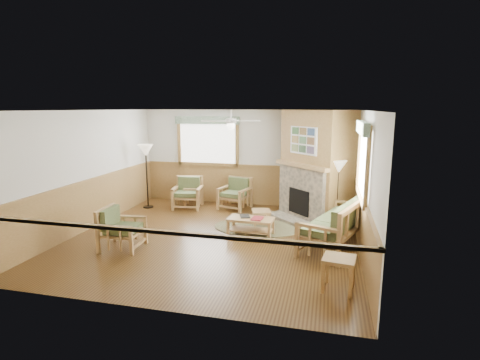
% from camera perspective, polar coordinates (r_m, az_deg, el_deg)
% --- Properties ---
extents(floor, '(6.00, 6.00, 0.01)m').
position_cam_1_polar(floor, '(8.18, -3.92, -8.76)').
color(floor, '#4D3215').
rests_on(floor, ground).
extents(ceiling, '(6.00, 6.00, 0.01)m').
position_cam_1_polar(ceiling, '(7.70, -4.18, 10.55)').
color(ceiling, white).
rests_on(ceiling, floor).
extents(wall_back, '(6.00, 0.02, 2.70)m').
position_cam_1_polar(wall_back, '(10.69, 0.79, 3.43)').
color(wall_back, silver).
rests_on(wall_back, floor).
extents(wall_front, '(6.00, 0.02, 2.70)m').
position_cam_1_polar(wall_front, '(5.12, -14.20, -5.27)').
color(wall_front, silver).
rests_on(wall_front, floor).
extents(wall_left, '(0.02, 6.00, 2.70)m').
position_cam_1_polar(wall_left, '(9.18, -22.22, 1.36)').
color(wall_left, silver).
rests_on(wall_left, floor).
extents(wall_right, '(0.02, 6.00, 2.70)m').
position_cam_1_polar(wall_right, '(7.50, 18.37, -0.37)').
color(wall_right, silver).
rests_on(wall_right, floor).
extents(wainscot, '(6.00, 6.00, 1.10)m').
position_cam_1_polar(wainscot, '(8.01, -3.97, -5.02)').
color(wainscot, olive).
rests_on(wainscot, floor).
extents(fireplace, '(3.11, 3.11, 2.70)m').
position_cam_1_polar(fireplace, '(9.50, 11.66, 2.25)').
color(fireplace, olive).
rests_on(fireplace, floor).
extents(window_back, '(1.90, 0.16, 1.50)m').
position_cam_1_polar(window_back, '(10.86, -5.00, 9.75)').
color(window_back, white).
rests_on(window_back, wall_back).
extents(window_right, '(0.16, 1.90, 1.50)m').
position_cam_1_polar(window_right, '(7.17, 18.75, 8.62)').
color(window_right, white).
rests_on(window_right, wall_right).
extents(ceiling_fan, '(1.59, 1.59, 0.36)m').
position_cam_1_polar(ceiling_fan, '(7.91, -1.40, 10.29)').
color(ceiling_fan, white).
rests_on(ceiling_fan, ceiling).
extents(sofa, '(2.30, 1.56, 0.98)m').
position_cam_1_polar(sofa, '(7.82, 14.60, -6.22)').
color(sofa, '#A9824F').
rests_on(sofa, floor).
extents(armchair_back_left, '(0.86, 0.86, 0.85)m').
position_cam_1_polar(armchair_back_left, '(10.49, -8.01, -1.97)').
color(armchair_back_left, '#A9824F').
rests_on(armchair_back_left, floor).
extents(armchair_back_right, '(0.91, 0.91, 0.84)m').
position_cam_1_polar(armchair_back_right, '(10.33, -0.82, -2.08)').
color(armchair_back_right, '#A9824F').
rests_on(armchair_back_right, floor).
extents(armchair_left, '(0.79, 0.79, 0.83)m').
position_cam_1_polar(armchair_left, '(7.79, -17.52, -7.04)').
color(armchair_left, '#A9824F').
rests_on(armchair_left, floor).
extents(coffee_table, '(1.00, 0.54, 0.39)m').
position_cam_1_polar(coffee_table, '(8.23, 1.65, -7.13)').
color(coffee_table, '#A9824F').
rests_on(coffee_table, floor).
extents(end_table_chairs, '(0.54, 0.52, 0.52)m').
position_cam_1_polar(end_table_chairs, '(10.77, -7.18, -2.50)').
color(end_table_chairs, '#A9824F').
rests_on(end_table_chairs, floor).
extents(end_table_sofa, '(0.54, 0.52, 0.53)m').
position_cam_1_polar(end_table_sofa, '(6.06, 14.79, -13.65)').
color(end_table_sofa, '#A9824F').
rests_on(end_table_sofa, floor).
extents(footstool, '(0.52, 0.52, 0.36)m').
position_cam_1_polar(footstool, '(8.95, 3.26, -5.75)').
color(footstool, '#A9824F').
rests_on(footstool, floor).
extents(braided_rug, '(2.67, 2.67, 0.01)m').
position_cam_1_polar(braided_rug, '(8.80, 2.59, -7.22)').
color(braided_rug, brown).
rests_on(braided_rug, floor).
extents(floor_lamp_left, '(0.46, 0.46, 1.78)m').
position_cam_1_polar(floor_lamp_left, '(10.65, -14.01, 0.57)').
color(floor_lamp_left, black).
rests_on(floor_lamp_left, floor).
extents(floor_lamp_right, '(0.37, 0.37, 1.59)m').
position_cam_1_polar(floor_lamp_right, '(8.86, 14.59, -2.15)').
color(floor_lamp_right, black).
rests_on(floor_lamp_right, floor).
extents(book_red, '(0.24, 0.31, 0.03)m').
position_cam_1_polar(book_red, '(8.09, 2.63, -5.78)').
color(book_red, maroon).
rests_on(book_red, coffee_table).
extents(book_dark, '(0.28, 0.32, 0.03)m').
position_cam_1_polar(book_dark, '(8.26, 0.74, -5.45)').
color(book_dark, black).
rests_on(book_dark, coffee_table).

